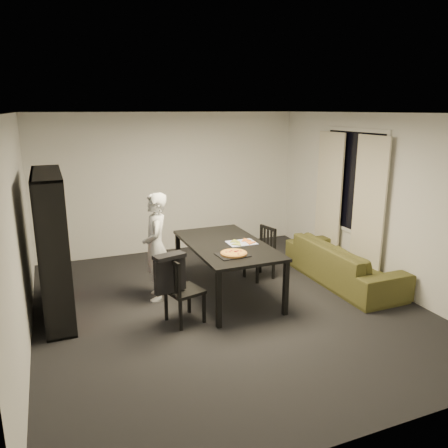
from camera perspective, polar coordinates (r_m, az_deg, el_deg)
name	(u,v)px	position (r m, az deg, el deg)	size (l,w,h in m)	color
room	(227,215)	(5.74, 0.34, 1.20)	(5.01, 5.51, 2.61)	black
window_pane	(353,182)	(7.46, 16.51, 5.33)	(0.02, 1.40, 1.60)	black
window_frame	(353,182)	(7.46, 16.48, 5.33)	(0.03, 1.52, 1.72)	white
curtain_left	(368,209)	(7.08, 18.35, 1.81)	(0.03, 0.70, 2.25)	beige
curtain_right	(329,197)	(7.88, 13.51, 3.42)	(0.03, 0.70, 2.25)	beige
bookshelf	(53,246)	(6.00, -21.41, -2.70)	(0.35, 1.50, 1.90)	black
dining_table	(227,248)	(6.27, 0.34, -3.17)	(1.05, 1.89, 0.79)	black
chair_left	(179,286)	(5.54, -5.94, -8.10)	(0.50, 0.50, 0.88)	black
chair_right	(263,249)	(7.04, 5.12, -3.26)	(0.46, 0.46, 0.83)	black
draped_jacket	(170,272)	(5.40, -7.09, -6.18)	(0.42, 0.27, 0.49)	black
person	(156,247)	(6.22, -8.89, -2.98)	(0.56, 0.37, 1.54)	silver
baking_tray	(233,255)	(5.75, 1.12, -4.06)	(0.40, 0.32, 0.01)	black
pepperoni_pizza	(234,253)	(5.75, 1.29, -3.83)	(0.35, 0.35, 0.03)	#9F652E
kitchen_towel	(241,243)	(6.27, 2.30, -2.47)	(0.40, 0.30, 0.01)	white
pizza_slices	(242,242)	(6.27, 2.35, -2.36)	(0.37, 0.31, 0.01)	gold
sofa	(343,263)	(7.12, 15.29, -4.89)	(2.15, 0.84, 0.63)	#3E3C18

